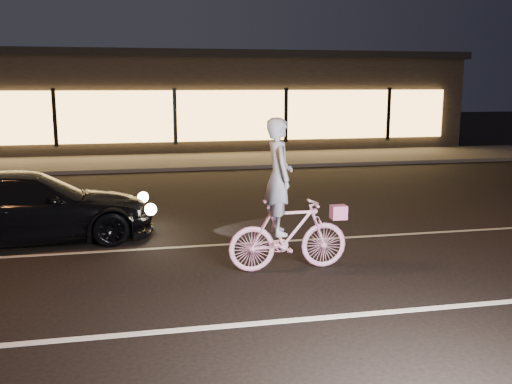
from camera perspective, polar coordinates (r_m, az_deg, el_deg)
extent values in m
plane|color=black|center=(8.51, -1.04, -8.95)|extent=(90.00, 90.00, 0.00)
cube|color=silver|center=(7.15, 1.27, -12.91)|extent=(60.00, 0.12, 0.01)
cube|color=gray|center=(10.39, -3.11, -5.26)|extent=(60.00, 0.10, 0.01)
cube|color=#383533|center=(21.12, -7.66, 3.06)|extent=(30.00, 4.00, 0.12)
cube|color=black|center=(26.93, -8.73, 8.83)|extent=(25.00, 8.00, 4.00)
cube|color=black|center=(26.94, -8.86, 13.19)|extent=(25.40, 8.40, 0.30)
cube|color=#FFB959|center=(22.86, -8.12, 7.51)|extent=(23.00, 0.15, 2.00)
cube|color=black|center=(22.93, -19.48, 7.02)|extent=(0.15, 0.08, 2.20)
cube|color=black|center=(22.78, -8.11, 7.50)|extent=(0.15, 0.08, 2.20)
cube|color=black|center=(23.50, 3.00, 7.69)|extent=(0.15, 0.08, 2.20)
cube|color=black|center=(25.03, 13.11, 7.62)|extent=(0.15, 0.08, 2.20)
imported|color=#EF4295|center=(8.89, 3.26, -4.28)|extent=(1.89, 0.53, 1.14)
imported|color=white|center=(8.65, 2.28, 1.56)|extent=(0.43, 0.65, 1.79)
cube|color=#DC3F94|center=(9.05, 8.25, -2.01)|extent=(0.24, 0.19, 0.22)
imported|color=black|center=(11.21, -21.79, -1.44)|extent=(4.64, 2.26, 1.30)
sphere|color=#FFF2BF|center=(11.84, -11.22, -0.52)|extent=(0.22, 0.22, 0.22)
sphere|color=#FFF2BF|center=(10.68, -10.49, -1.72)|extent=(0.22, 0.22, 0.22)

